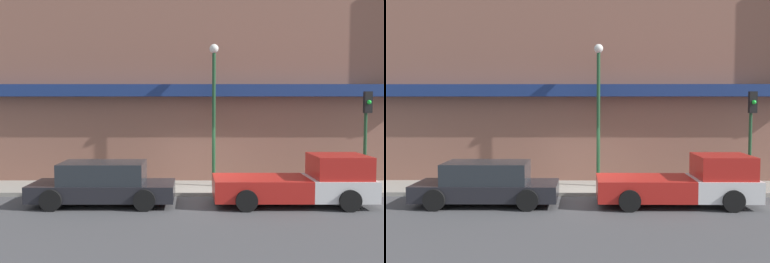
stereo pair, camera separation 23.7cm
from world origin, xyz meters
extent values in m
plane|color=#424244|center=(0.00, 0.00, 0.00)|extent=(80.00, 80.00, 0.00)
cube|color=gray|center=(0.00, 1.28, 0.08)|extent=(36.00, 2.57, 0.15)
cube|color=brown|center=(0.00, 4.07, 5.47)|extent=(19.80, 3.00, 10.95)
cube|color=navy|center=(0.00, 2.27, 3.99)|extent=(18.22, 0.60, 0.50)
cube|color=silver|center=(4.47, -1.23, 0.58)|extent=(2.12, 1.92, 0.71)
cube|color=#B21E19|center=(4.47, -1.23, 1.32)|extent=(1.80, 1.77, 0.77)
cube|color=#B21E19|center=(1.82, -1.23, 0.58)|extent=(3.18, 1.92, 0.71)
cylinder|color=black|center=(4.52, -0.27, 0.35)|extent=(0.71, 0.22, 0.71)
cylinder|color=black|center=(4.52, -2.19, 0.35)|extent=(0.71, 0.22, 0.71)
cylinder|color=black|center=(1.24, -0.27, 0.35)|extent=(0.71, 0.22, 0.71)
cylinder|color=black|center=(1.24, -2.19, 0.35)|extent=(0.71, 0.22, 0.71)
cube|color=black|center=(-3.50, -1.23, 0.49)|extent=(4.81, 1.79, 0.55)
cube|color=#23282D|center=(-3.50, -1.23, 1.11)|extent=(2.79, 1.61, 0.70)
cylinder|color=black|center=(-2.01, -0.34, 0.35)|extent=(0.71, 0.22, 0.71)
cylinder|color=black|center=(-2.01, -2.13, 0.35)|extent=(0.71, 0.22, 0.71)
cylinder|color=black|center=(-5.00, -0.34, 0.35)|extent=(0.71, 0.22, 0.71)
cylinder|color=black|center=(-5.00, -2.13, 0.35)|extent=(0.71, 0.22, 0.71)
cylinder|color=#196633|center=(-4.23, 0.35, 0.37)|extent=(0.20, 0.20, 0.43)
sphere|color=#196633|center=(-4.23, 0.35, 0.65)|extent=(0.19, 0.19, 0.19)
cylinder|color=#1E4728|center=(0.37, 1.36, 2.78)|extent=(0.14, 0.14, 5.26)
sphere|color=silver|center=(0.37, 1.36, 5.60)|extent=(0.36, 0.36, 0.36)
cylinder|color=#1E4728|center=(6.06, 0.52, 2.02)|extent=(0.12, 0.12, 3.73)
cube|color=black|center=(6.06, 0.36, 3.49)|extent=(0.28, 0.20, 0.80)
sphere|color=green|center=(6.06, 0.24, 3.49)|extent=(0.16, 0.16, 0.16)
camera|label=1|loc=(-0.49, -15.57, 3.40)|focal=40.00mm
camera|label=2|loc=(-0.26, -15.57, 3.40)|focal=40.00mm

